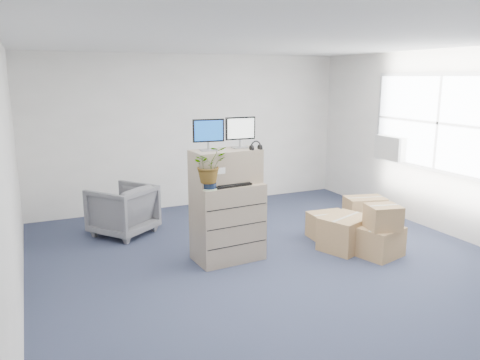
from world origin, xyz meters
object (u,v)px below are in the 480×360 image
object	(u,v)px
filing_cabinet_lower	(228,222)
monitor_right	(240,131)
monitor_left	(209,133)
office_chair	(123,208)
potted_plant	(209,169)
keyboard	(231,185)
water_bottle	(234,173)

from	to	relation	value
filing_cabinet_lower	monitor_right	world-z (taller)	monitor_right
monitor_left	office_chair	distance (m)	2.17
potted_plant	monitor_left	bearing A→B (deg)	70.18
filing_cabinet_lower	office_chair	world-z (taller)	filing_cabinet_lower
filing_cabinet_lower	keyboard	size ratio (longest dim) A/B	2.01
water_bottle	office_chair	world-z (taller)	water_bottle
keyboard	water_bottle	bearing A→B (deg)	46.14
keyboard	office_chair	xyz separation A→B (m)	(-1.08, 1.71, -0.62)
office_chair	monitor_right	bearing A→B (deg)	94.08
monitor_left	filing_cabinet_lower	bearing A→B (deg)	-10.18
keyboard	potted_plant	world-z (taller)	potted_plant
filing_cabinet_lower	potted_plant	distance (m)	0.85
potted_plant	keyboard	bearing A→B (deg)	11.74
water_bottle	monitor_right	bearing A→B (deg)	24.53
monitor_left	keyboard	world-z (taller)	monitor_left
office_chair	keyboard	bearing A→B (deg)	85.14
office_chair	potted_plant	bearing A→B (deg)	76.12
water_bottle	office_chair	xyz separation A→B (m)	(-1.20, 1.55, -0.73)
filing_cabinet_lower	office_chair	distance (m)	1.93
potted_plant	office_chair	distance (m)	2.12
filing_cabinet_lower	monitor_left	xyz separation A→B (m)	(-0.23, 0.07, 1.18)
monitor_right	potted_plant	size ratio (longest dim) A/B	0.86
monitor_left	keyboard	bearing A→B (deg)	-32.65
office_chair	water_bottle	bearing A→B (deg)	90.67
keyboard	water_bottle	xyz separation A→B (m)	(0.12, 0.16, 0.11)
filing_cabinet_lower	monitor_right	size ratio (longest dim) A/B	2.50
water_bottle	office_chair	size ratio (longest dim) A/B	0.30
monitor_left	potted_plant	world-z (taller)	monitor_left
monitor_right	potted_plant	xyz separation A→B (m)	(-0.55, -0.28, -0.42)
water_bottle	office_chair	bearing A→B (deg)	127.76
filing_cabinet_lower	office_chair	xyz separation A→B (m)	(-1.08, 1.60, -0.09)
monitor_left	water_bottle	world-z (taller)	monitor_left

